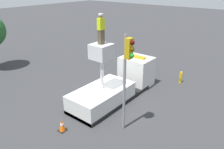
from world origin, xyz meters
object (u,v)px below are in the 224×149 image
(worker, at_px, (101,29))
(traffic_cone_rear, at_px, (62,125))
(bucket_truck, at_px, (117,85))
(traffic_light_pole, at_px, (127,66))
(fire_hydrant, at_px, (181,77))

(worker, distance_m, traffic_cone_rear, 5.76)
(bucket_truck, xyz_separation_m, traffic_light_pole, (-2.68, -2.66, 2.86))
(bucket_truck, xyz_separation_m, fire_hydrant, (4.99, -2.61, -0.40))
(fire_hydrant, relative_size, traffic_cone_rear, 1.30)
(worker, height_order, traffic_cone_rear, worker)
(traffic_light_pole, relative_size, fire_hydrant, 5.43)
(traffic_cone_rear, bearing_deg, worker, 0.93)
(bucket_truck, bearing_deg, worker, 180.00)
(traffic_light_pole, bearing_deg, traffic_cone_rear, 130.97)
(traffic_light_pole, bearing_deg, bucket_truck, 44.88)
(bucket_truck, height_order, traffic_light_pole, traffic_light_pole)
(traffic_cone_rear, bearing_deg, traffic_light_pole, -49.03)
(worker, bearing_deg, bucket_truck, 0.00)
(worker, bearing_deg, fire_hydrant, -21.81)
(bucket_truck, relative_size, worker, 4.14)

